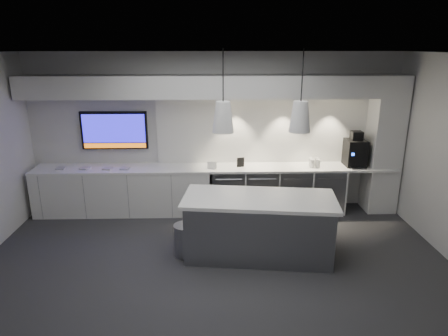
{
  "coord_description": "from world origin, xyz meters",
  "views": [
    {
      "loc": [
        -0.03,
        -5.04,
        3.1
      ],
      "look_at": [
        0.14,
        1.1,
        1.21
      ],
      "focal_mm": 32.0,
      "sensor_mm": 36.0,
      "label": 1
    }
  ],
  "objects_px": {
    "wall_tv": "(114,130)",
    "bin": "(186,240)",
    "island": "(259,227)",
    "coffee_machine": "(355,152)"
  },
  "relations": [
    {
      "from": "wall_tv",
      "to": "bin",
      "type": "bearing_deg",
      "value": -53.88
    },
    {
      "from": "wall_tv",
      "to": "bin",
      "type": "height_order",
      "value": "wall_tv"
    },
    {
      "from": "island",
      "to": "coffee_machine",
      "type": "xyz_separation_m",
      "value": [
        2.01,
        1.76,
        0.69
      ]
    },
    {
      "from": "bin",
      "to": "coffee_machine",
      "type": "height_order",
      "value": "coffee_machine"
    },
    {
      "from": "wall_tv",
      "to": "coffee_machine",
      "type": "bearing_deg",
      "value": -3.1
    },
    {
      "from": "coffee_machine",
      "to": "island",
      "type": "bearing_deg",
      "value": -138.19
    },
    {
      "from": "wall_tv",
      "to": "island",
      "type": "height_order",
      "value": "wall_tv"
    },
    {
      "from": "wall_tv",
      "to": "bin",
      "type": "distance_m",
      "value": 2.77
    },
    {
      "from": "wall_tv",
      "to": "island",
      "type": "xyz_separation_m",
      "value": [
        2.55,
        -2.01,
        -1.08
      ]
    },
    {
      "from": "island",
      "to": "coffee_machine",
      "type": "distance_m",
      "value": 2.77
    }
  ]
}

